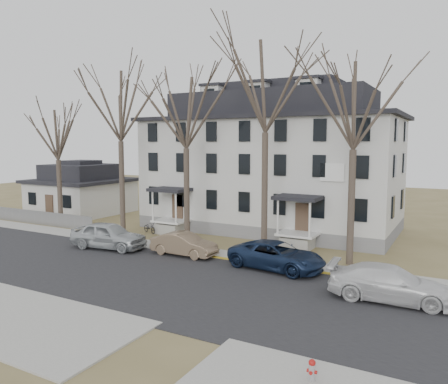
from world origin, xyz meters
The scene contains 18 objects.
ground centered at (0.00, 0.00, 0.00)m, with size 120.00×120.00×0.00m, color olive.
main_road centered at (0.00, 2.00, 0.00)m, with size 120.00×10.00×0.04m, color #27272A.
far_sidewalk centered at (0.00, 8.00, 0.00)m, with size 120.00×2.00×0.08m, color #A09F97.
yellow_curb centered at (5.00, 7.10, 0.00)m, with size 14.00×0.25×0.06m, color gold.
boarding_house centered at (-2.00, 17.95, 5.38)m, with size 20.80×12.36×12.05m.
small_house centered at (-22.00, 16.00, 2.25)m, with size 8.70×8.70×5.00m.
fence centered at (-21.00, 9.50, 0.00)m, with size 14.00×0.06×1.20m, color gray.
tree_far_left centered at (-11.00, 9.80, 10.34)m, with size 8.40×8.40×13.72m.
tree_mid_left centered at (-5.00, 9.80, 9.60)m, with size 7.80×7.80×12.74m.
tree_center centered at (1.00, 9.80, 11.08)m, with size 9.00×9.00×14.70m.
tree_mid_right centered at (6.50, 9.80, 9.60)m, with size 7.80×7.80×12.74m.
tree_bungalow centered at (-18.00, 9.80, 8.12)m, with size 6.60×6.60×10.78m.
car_silver centered at (-8.66, 5.75, 0.90)m, with size 2.12×5.27×1.79m, color #BABFC2.
car_tan centered at (-3.16, 6.68, 0.72)m, with size 1.52×4.36×1.44m, color #7A644C.
car_navy centered at (3.14, 6.69, 0.77)m, with size 2.56×5.55×1.54m, color #162442.
car_white centered at (9.50, 4.50, 0.79)m, with size 2.21×5.45×1.58m, color silver.
bicycle_left centered at (-9.45, 11.15, 0.44)m, with size 0.58×1.66×0.87m, color black.
fire_hydrant centered at (8.48, -3.80, 0.37)m, with size 0.31×0.29×0.74m.
Camera 1 is at (12.12, -15.86, 7.13)m, focal length 35.00 mm.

